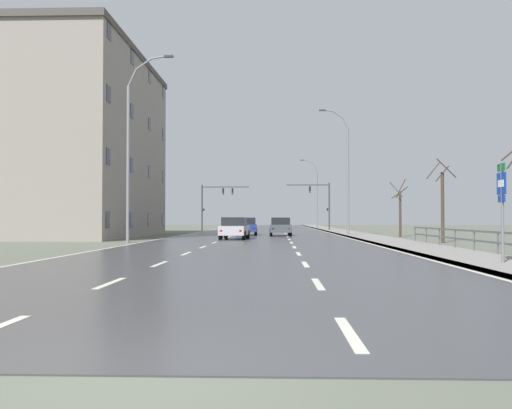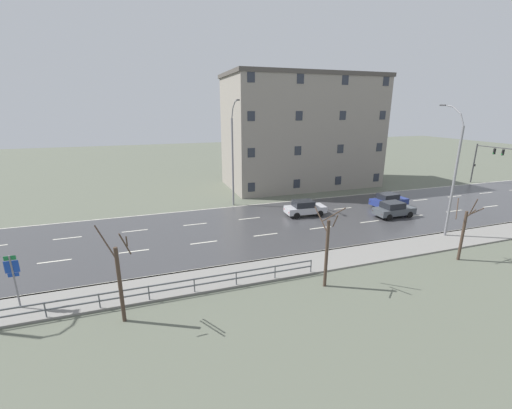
# 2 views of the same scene
# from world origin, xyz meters

# --- Properties ---
(ground_plane) EXTENTS (160.00, 160.00, 0.12)m
(ground_plane) POSITION_xyz_m (0.00, 48.00, -0.06)
(ground_plane) COLOR #5B6051
(road_asphalt_strip) EXTENTS (14.00, 120.00, 0.03)m
(road_asphalt_strip) POSITION_xyz_m (0.00, 60.00, 0.01)
(road_asphalt_strip) COLOR #3D3D3F
(road_asphalt_strip) RESTS_ON ground
(guardrail) EXTENTS (0.07, 25.73, 1.00)m
(guardrail) POSITION_xyz_m (9.85, 16.58, 0.71)
(guardrail) COLOR #515459
(guardrail) RESTS_ON ground
(street_lamp_midground) EXTENTS (2.55, 0.24, 10.95)m
(street_lamp_midground) POSITION_xyz_m (7.44, 43.49, 5.35)
(street_lamp_midground) COLOR slate
(street_lamp_midground) RESTS_ON ground
(street_lamp_left_bank) EXTENTS (2.84, 0.24, 11.49)m
(street_lamp_left_bank) POSITION_xyz_m (-7.42, 28.77, 5.59)
(street_lamp_left_bank) COLOR slate
(street_lamp_left_bank) RESTS_ON ground
(highway_sign) EXTENTS (0.09, 0.68, 3.22)m
(highway_sign) POSITION_xyz_m (8.39, 12.45, 2.06)
(highway_sign) COLOR slate
(highway_sign) RESTS_ON ground
(traffic_signal_left) EXTENTS (6.00, 0.36, 5.72)m
(traffic_signal_left) POSITION_xyz_m (-6.34, 65.47, 4.00)
(traffic_signal_left) COLOR #38383A
(traffic_signal_left) RESTS_ON ground
(car_near_left) EXTENTS (1.99, 4.18, 1.57)m
(car_near_left) POSITION_xyz_m (-1.21, 44.90, 0.80)
(car_near_left) COLOR navy
(car_near_left) RESTS_ON ground
(car_near_right) EXTENTS (2.01, 4.19, 1.57)m
(car_near_right) POSITION_xyz_m (-1.54, 34.71, 0.80)
(car_near_right) COLOR #B7B7BC
(car_near_right) RESTS_ON ground
(car_distant) EXTENTS (1.89, 4.13, 1.57)m
(car_distant) POSITION_xyz_m (1.78, 43.01, 0.80)
(car_distant) COLOR #474C51
(car_distant) RESTS_ON ground
(brick_building) EXTENTS (10.69, 21.00, 15.03)m
(brick_building) POSITION_xyz_m (-14.94, 40.70, 7.53)
(brick_building) COLOR gray
(brick_building) RESTS_ON ground
(bare_tree_near) EXTENTS (1.35, 1.47, 5.38)m
(bare_tree_near) POSITION_xyz_m (11.33, 17.90, 2.36)
(bare_tree_near) COLOR #423328
(bare_tree_near) RESTS_ON ground
(bare_tree_mid) EXTENTS (1.64, 1.75, 5.10)m
(bare_tree_mid) POSITION_xyz_m (11.54, 29.49, 2.42)
(bare_tree_mid) COLOR #423328
(bare_tree_mid) RESTS_ON ground
(bare_tree_far) EXTENTS (1.63, 1.73, 4.71)m
(bare_tree_far) POSITION_xyz_m (11.40, 40.63, 2.16)
(bare_tree_far) COLOR #423328
(bare_tree_far) RESTS_ON ground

